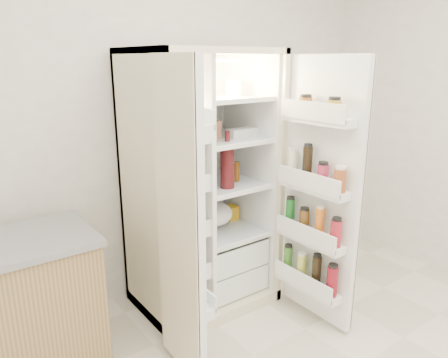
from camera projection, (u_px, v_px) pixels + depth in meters
wall_back at (158, 114)px, 3.06m from camera, size 4.00×0.02×2.70m
refrigerator at (200, 202)px, 3.03m from camera, size 0.92×0.70×1.80m
freezer_door at (181, 225)px, 2.23m from camera, size 0.15×0.40×1.72m
fridge_door at (320, 197)px, 2.72m from camera, size 0.17×0.58×1.72m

